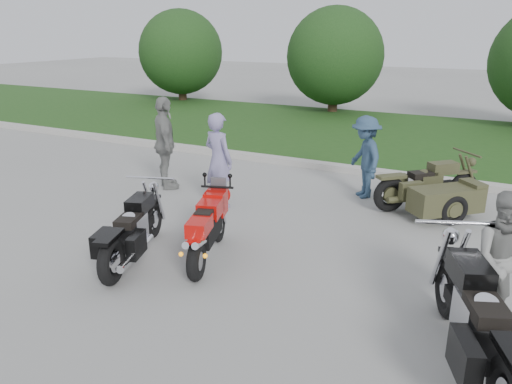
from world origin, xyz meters
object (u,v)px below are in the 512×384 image
at_px(cruiser_left, 132,233).
at_px(cruiser_right, 480,328).
at_px(person_denim, 365,157).
at_px(person_back, 165,143).
at_px(person_grey, 505,261).
at_px(sportbike_red, 207,227).
at_px(cruiser_sidecar, 436,194).
at_px(person_stripe, 218,160).

distance_m(cruiser_left, cruiser_right, 4.59).
height_order(person_denim, person_back, person_back).
xyz_separation_m(cruiser_right, person_grey, (0.13, 1.04, 0.28)).
height_order(cruiser_left, cruiser_right, cruiser_right).
bearing_deg(person_back, sportbike_red, -178.03).
height_order(person_grey, person_back, person_back).
bearing_deg(sportbike_red, person_grey, -16.42).
distance_m(cruiser_left, person_back, 3.49).
bearing_deg(person_back, cruiser_right, -163.02).
distance_m(person_grey, person_denim, 4.53).
distance_m(cruiser_left, cruiser_sidecar, 5.29).
bearing_deg(person_stripe, person_back, -0.69).
height_order(cruiser_right, cruiser_sidecar, cruiser_right).
relative_size(cruiser_right, person_back, 1.29).
bearing_deg(person_denim, cruiser_left, -64.25).
xyz_separation_m(sportbike_red, cruiser_left, (-0.94, -0.51, -0.08)).
distance_m(sportbike_red, cruiser_sidecar, 4.30).
xyz_separation_m(person_stripe, person_grey, (4.85, -1.95, -0.10)).
bearing_deg(sportbike_red, person_denim, 54.81).
relative_size(sportbike_red, person_grey, 1.14).
xyz_separation_m(cruiser_right, person_stripe, (-4.72, 2.99, 0.37)).
distance_m(cruiser_left, person_stripe, 2.63).
bearing_deg(cruiser_right, sportbike_red, 143.55).
bearing_deg(person_back, cruiser_sidecar, -124.43).
relative_size(sportbike_red, person_back, 0.94).
distance_m(cruiser_right, cruiser_sidecar, 4.46).
bearing_deg(person_grey, person_stripe, 138.99).
relative_size(cruiser_left, person_grey, 1.35).
bearing_deg(person_stripe, cruiser_left, 107.99).
bearing_deg(person_grey, cruiser_sidecar, 90.35).
bearing_deg(sportbike_red, cruiser_left, -169.88).
relative_size(cruiser_right, person_denim, 1.52).
distance_m(cruiser_left, person_denim, 4.85).
height_order(sportbike_red, person_stripe, person_stripe).
distance_m(cruiser_right, person_stripe, 5.59).
distance_m(sportbike_red, person_denim, 4.02).
distance_m(cruiser_right, person_denim, 5.37).
relative_size(sportbike_red, cruiser_right, 0.73).
height_order(sportbike_red, person_back, person_back).
relative_size(cruiser_right, cruiser_sidecar, 1.25).
xyz_separation_m(cruiser_sidecar, person_grey, (1.16, -3.29, 0.39)).
bearing_deg(cruiser_left, cruiser_right, -23.82).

